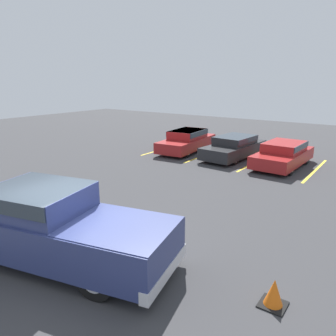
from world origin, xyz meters
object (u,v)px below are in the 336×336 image
(pickup_truck, at_px, (51,225))
(traffic_cone, at_px, (274,294))
(parked_sedan_c, at_px, (283,154))
(parked_sedan_a, at_px, (187,140))
(parked_sedan_b, at_px, (234,146))

(pickup_truck, height_order, traffic_cone, pickup_truck)
(pickup_truck, bearing_deg, parked_sedan_c, 68.08)
(pickup_truck, distance_m, parked_sedan_a, 13.04)
(parked_sedan_a, relative_size, traffic_cone, 8.41)
(traffic_cone, bearing_deg, parked_sedan_b, 118.04)
(parked_sedan_b, xyz_separation_m, parked_sedan_c, (2.79, -0.30, 0.01))
(parked_sedan_a, relative_size, parked_sedan_b, 1.03)
(parked_sedan_a, distance_m, parked_sedan_c, 5.86)
(parked_sedan_b, bearing_deg, parked_sedan_a, -84.78)
(parked_sedan_b, bearing_deg, parked_sedan_c, 88.09)
(pickup_truck, height_order, parked_sedan_c, pickup_truck)
(traffic_cone, bearing_deg, pickup_truck, -163.84)
(parked_sedan_a, height_order, traffic_cone, parked_sedan_a)
(parked_sedan_a, bearing_deg, traffic_cone, 34.45)
(pickup_truck, relative_size, parked_sedan_a, 1.34)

